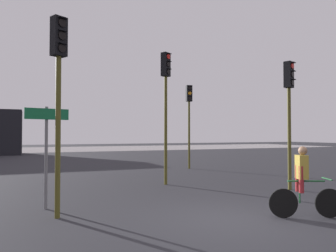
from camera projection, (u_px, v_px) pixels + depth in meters
The scene contains 8 objects.
ground_plane at pixel (238, 222), 7.08m from camera, with size 120.00×120.00×0.00m, color #28282D.
water_strip at pixel (62, 149), 42.52m from camera, with size 80.00×16.00×0.01m, color gray.
traffic_light_near_left at pixel (59, 78), 7.46m from camera, with size 0.39×0.41×4.58m.
traffic_light_center at pixel (166, 94), 12.42m from camera, with size 0.40×0.42×5.00m.
traffic_light_far_right at pixel (189, 111), 18.19m from camera, with size 0.35×0.36×4.63m.
traffic_light_near_right at pixel (289, 100), 11.26m from camera, with size 0.39×0.41×4.40m.
direction_sign_post at pixel (46, 142), 8.31m from camera, with size 1.08×0.29×2.60m.
cyclist at pixel (303, 182), 7.43m from camera, with size 1.59×0.76×1.62m.
Camera 1 is at (-4.23, -5.94, 1.89)m, focal length 35.00 mm.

